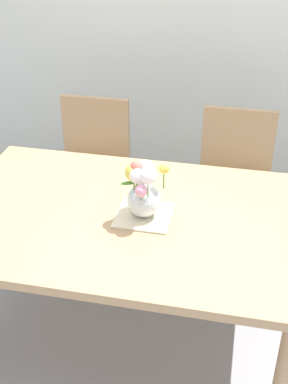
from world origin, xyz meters
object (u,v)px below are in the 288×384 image
at_px(chair_right, 234,177).
at_px(dining_table, 127,230).
at_px(chair_left, 92,162).
at_px(flower_vase, 143,189).

bearing_deg(chair_right, dining_table, 63.28).
xyz_separation_m(chair_left, chair_right, (0.87, 0.00, 0.00)).
height_order(dining_table, chair_left, chair_left).
height_order(chair_left, chair_right, same).
relative_size(dining_table, flower_vase, 6.00).
bearing_deg(chair_right, flower_vase, 67.41).
distance_m(chair_left, chair_right, 0.87).
bearing_deg(dining_table, flower_vase, -0.62).
height_order(dining_table, chair_right, chair_right).
bearing_deg(flower_vase, chair_left, 120.53).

